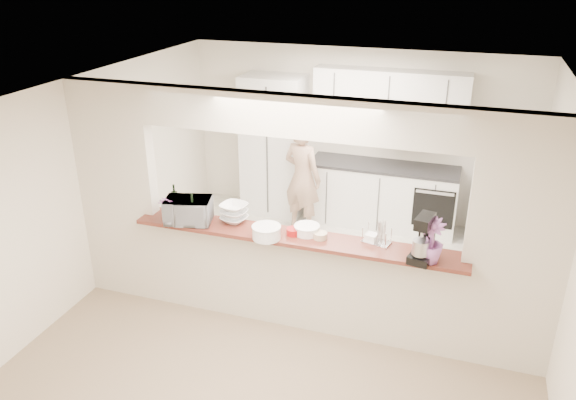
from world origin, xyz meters
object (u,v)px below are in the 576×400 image
at_px(stand_mixer, 424,240).
at_px(person, 302,178).
at_px(toaster_oven, 188,211).
at_px(refrigerator, 503,186).

xyz_separation_m(stand_mixer, person, (-1.85, 2.31, -0.49)).
bearing_deg(person, toaster_oven, 95.53).
bearing_deg(person, stand_mixer, 147.89).
bearing_deg(toaster_oven, stand_mixer, -15.67).
distance_m(refrigerator, person, 2.69).
bearing_deg(person, refrigerator, -150.59).
height_order(refrigerator, person, refrigerator).
relative_size(refrigerator, toaster_oven, 3.59).
bearing_deg(stand_mixer, refrigerator, 74.03).
height_order(toaster_oven, person, person).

